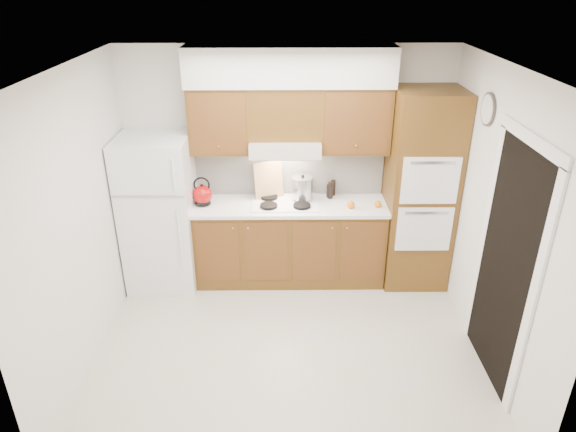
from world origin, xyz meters
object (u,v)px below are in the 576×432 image
object	(u,v)px
oven_cabinet	(420,191)
kettle	(202,195)
fridge	(160,213)
stock_pot	(303,188)

from	to	relation	value
oven_cabinet	kettle	bearing A→B (deg)	179.72
fridge	stock_pot	xyz separation A→B (m)	(1.57, 0.16, 0.23)
oven_cabinet	kettle	distance (m)	2.37
kettle	stock_pot	size ratio (longest dim) A/B	0.90
fridge	stock_pot	distance (m)	1.60
kettle	stock_pot	world-z (taller)	stock_pot
kettle	oven_cabinet	bearing A→B (deg)	10.10
fridge	kettle	distance (m)	0.52
fridge	stock_pot	bearing A→B (deg)	5.68
stock_pot	oven_cabinet	bearing A→B (deg)	-5.45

